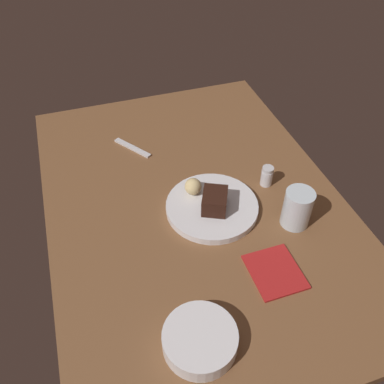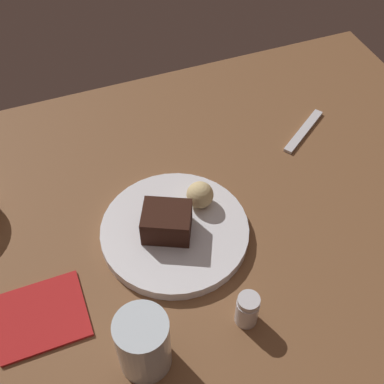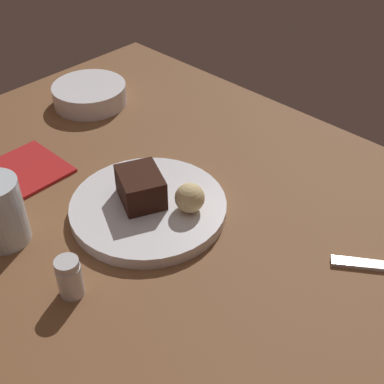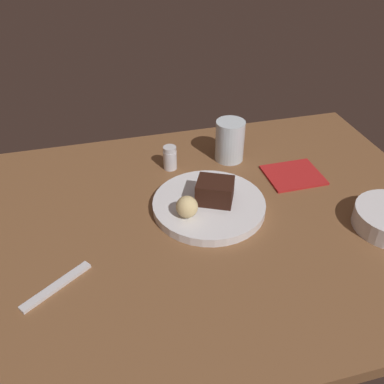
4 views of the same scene
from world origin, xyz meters
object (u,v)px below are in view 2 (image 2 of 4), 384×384
at_px(dessert_spoon, 304,131).
at_px(folded_napkin, 41,316).
at_px(dessert_plate, 175,232).
at_px(chocolate_cake_slice, 167,222).
at_px(bread_roll, 200,194).
at_px(salt_shaker, 244,311).
at_px(water_glass, 143,343).

height_order(dessert_spoon, folded_napkin, dessert_spoon).
bearing_deg(dessert_spoon, dessert_plate, 169.36).
relative_size(dessert_plate, chocolate_cake_slice, 3.18).
height_order(dessert_plate, bread_roll, bread_roll).
distance_m(dessert_plate, chocolate_cake_slice, 0.04).
distance_m(chocolate_cake_slice, salt_shaker, 0.20).
relative_size(chocolate_cake_slice, bread_roll, 1.68).
relative_size(dessert_plate, water_glass, 2.34).
height_order(chocolate_cake_slice, dessert_spoon, chocolate_cake_slice).
relative_size(salt_shaker, water_glass, 0.58).
relative_size(chocolate_cake_slice, folded_napkin, 0.59).
relative_size(salt_shaker, folded_napkin, 0.46).
bearing_deg(dessert_plate, folded_napkin, 16.61).
height_order(dessert_plate, chocolate_cake_slice, chocolate_cake_slice).
xyz_separation_m(dessert_plate, dessert_spoon, (-0.35, -0.16, -0.01)).
xyz_separation_m(water_glass, dessert_spoon, (-0.46, -0.36, -0.05)).
bearing_deg(dessert_spoon, water_glass, -177.39).
relative_size(chocolate_cake_slice, water_glass, 0.74).
bearing_deg(chocolate_cake_slice, bread_roll, -152.96).
bearing_deg(dessert_plate, water_glass, 59.69).
relative_size(salt_shaker, dessert_spoon, 0.43).
distance_m(salt_shaker, dessert_spoon, 0.46).
xyz_separation_m(chocolate_cake_slice, folded_napkin, (0.24, 0.07, -0.04)).
height_order(chocolate_cake_slice, water_glass, water_glass).
xyz_separation_m(salt_shaker, folded_napkin, (0.30, -0.12, -0.03)).
bearing_deg(dessert_plate, salt_shaker, 103.20).
bearing_deg(water_glass, salt_shaker, -177.79).
xyz_separation_m(salt_shaker, water_glass, (0.16, 0.01, 0.02)).
bearing_deg(bread_roll, water_glass, 52.98).
height_order(salt_shaker, water_glass, water_glass).
xyz_separation_m(dessert_spoon, folded_napkin, (0.60, 0.23, -0.00)).
distance_m(water_glass, folded_napkin, 0.19).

